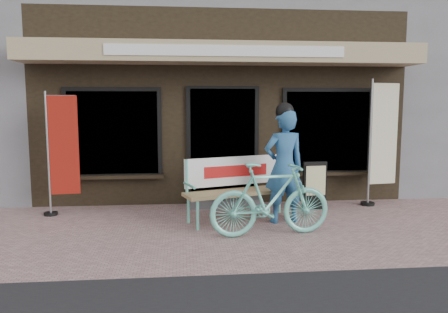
{
  "coord_description": "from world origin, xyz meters",
  "views": [
    {
      "loc": [
        -0.76,
        -6.09,
        1.88
      ],
      "look_at": [
        -0.1,
        0.7,
        1.05
      ],
      "focal_mm": 35.0,
      "sensor_mm": 36.0,
      "label": 1
    }
  ],
  "objects": [
    {
      "name": "nobori_red",
      "position": [
        -2.78,
        1.4,
        1.08
      ],
      "size": [
        0.62,
        0.25,
        2.09
      ],
      "rotation": [
        0.0,
        0.0,
        0.12
      ],
      "color": "gray",
      "rests_on": "ground"
    },
    {
      "name": "storefront",
      "position": [
        0.0,
        4.96,
        2.99
      ],
      "size": [
        7.0,
        6.77,
        6.0
      ],
      "color": "black",
      "rests_on": "ground"
    },
    {
      "name": "person",
      "position": [
        0.84,
        0.58,
        0.93
      ],
      "size": [
        0.72,
        0.54,
        1.9
      ],
      "rotation": [
        0.0,
        0.0,
        0.18
      ],
      "color": "#28598B",
      "rests_on": "ground"
    },
    {
      "name": "bench",
      "position": [
        0.16,
        0.82,
        0.6
      ],
      "size": [
        1.93,
        1.04,
        1.02
      ],
      "rotation": [
        0.0,
        0.0,
        0.32
      ],
      "color": "#66C8B1",
      "rests_on": "ground"
    },
    {
      "name": "bicycle",
      "position": [
        0.48,
        -0.11,
        0.53
      ],
      "size": [
        1.81,
        0.68,
        1.06
      ],
      "primitive_type": "imported",
      "rotation": [
        0.0,
        0.0,
        1.68
      ],
      "color": "#66C8B1",
      "rests_on": "ground"
    },
    {
      "name": "ground",
      "position": [
        0.0,
        0.0,
        0.0
      ],
      "size": [
        70.0,
        70.0,
        0.0
      ],
      "primitive_type": "plane",
      "color": "#A6817F",
      "rests_on": "ground"
    },
    {
      "name": "nobori_cream",
      "position": [
        2.9,
        1.6,
        1.2
      ],
      "size": [
        0.69,
        0.29,
        2.32
      ],
      "rotation": [
        0.0,
        0.0,
        0.14
      ],
      "color": "gray",
      "rests_on": "ground"
    },
    {
      "name": "menu_stand",
      "position": [
        1.59,
        1.36,
        0.44
      ],
      "size": [
        0.43,
        0.13,
        0.86
      ],
      "rotation": [
        0.0,
        0.0,
        0.09
      ],
      "color": "black",
      "rests_on": "ground"
    }
  ]
}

